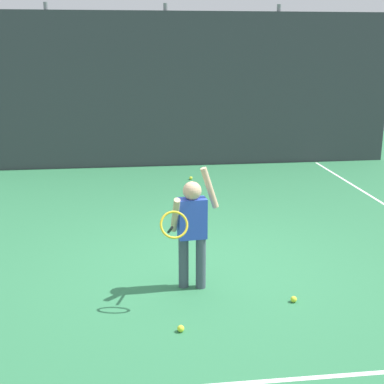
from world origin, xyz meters
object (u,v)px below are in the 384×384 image
at_px(tennis_ball_3, 191,178).
at_px(tennis_ball_4, 181,329).
at_px(tennis_ball_0, 294,299).
at_px(tennis_player, 191,225).

xyz_separation_m(tennis_ball_3, tennis_ball_4, (-0.79, -5.72, 0.00)).
height_order(tennis_ball_0, tennis_ball_4, same).
bearing_deg(tennis_ball_3, tennis_player, -96.83).
xyz_separation_m(tennis_ball_0, tennis_ball_4, (-1.23, -0.44, 0.00)).
xyz_separation_m(tennis_player, tennis_ball_3, (0.58, 4.81, -0.69)).
height_order(tennis_ball_0, tennis_ball_3, same).
bearing_deg(tennis_player, tennis_ball_0, -30.18).
distance_m(tennis_ball_0, tennis_ball_4, 1.30).
height_order(tennis_player, tennis_ball_4, tennis_player).
xyz_separation_m(tennis_ball_0, tennis_ball_3, (-0.44, 5.28, 0.00)).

